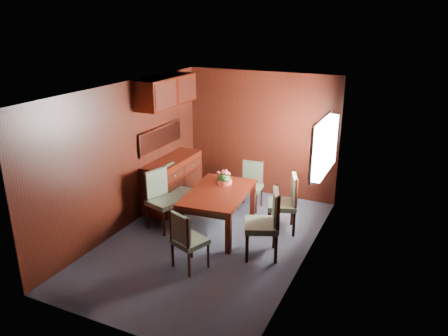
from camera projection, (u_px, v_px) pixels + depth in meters
The scene contains 11 objects.
ground at pixel (209, 241), 6.89m from camera, with size 4.50×4.50×0.00m, color #323544.
room_shell at pixel (211, 136), 6.67m from camera, with size 3.06×4.52×2.41m.
sideboard at pixel (173, 182), 8.09m from camera, with size 0.48×1.40×0.90m, color #330C06.
dining_table at pixel (218, 197), 7.08m from camera, with size 1.06×1.55×0.69m.
chair_left_near at pixel (161, 196), 7.20m from camera, with size 0.57×0.59×1.01m.
chair_left_far at pixel (173, 187), 7.65m from camera, with size 0.43×0.45×0.93m.
chair_right_near at pixel (267, 219), 6.31m from camera, with size 0.63×0.64×1.05m.
chair_right_far at pixel (287, 200), 7.07m from camera, with size 0.59×0.60×0.99m.
chair_head at pixel (186, 238), 5.99m from camera, with size 0.53×0.52×0.88m.
chair_foot at pixel (251, 182), 7.98m from camera, with size 0.44×0.42×0.87m.
flower_centerpiece at pixel (225, 176), 7.32m from camera, with size 0.27×0.27×0.27m.
Camera 1 is at (2.80, -5.43, 3.39)m, focal length 35.00 mm.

